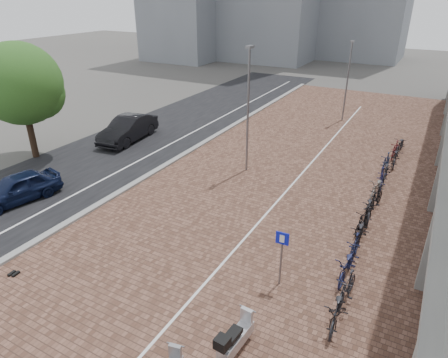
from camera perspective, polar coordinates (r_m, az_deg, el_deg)
ground at (r=14.96m, az=-11.43°, el=-13.33°), size 140.00×140.00×0.00m
plaza_brick at (r=23.36m, az=11.46°, el=1.71°), size 14.50×42.00×0.04m
street_asphalt at (r=28.26m, az=-10.26°, el=6.06°), size 8.00×50.00×0.03m
curb at (r=26.08m, az=-3.50°, el=4.91°), size 0.35×42.00×0.14m
lane_line at (r=27.10m, az=-6.92°, el=5.47°), size 0.12×44.00×0.00m
parking_line at (r=23.30m, az=11.93°, el=1.67°), size 0.10×30.00×0.00m
car_navy at (r=21.39m, az=-27.75°, el=-1.18°), size 2.49×4.35×1.39m
car_dark at (r=27.60m, az=-13.67°, el=7.05°), size 2.28×5.13×1.64m
shoes at (r=16.45m, az=-28.12°, el=-12.05°), size 0.43×0.37×0.10m
scooter_front at (r=11.81m, az=1.72°, el=-21.83°), size 0.66×1.73×1.16m
parking_sign at (r=13.53m, az=8.31°, el=-10.24°), size 0.45×0.09×2.15m
lamp_near at (r=21.38m, az=3.46°, el=9.51°), size 0.12×0.12×6.72m
lamp_far at (r=32.07m, az=17.33°, el=13.13°), size 0.12×0.12×5.90m
street_tree at (r=25.78m, az=-26.89°, el=11.88°), size 4.68×4.68×6.81m
bike_row at (r=19.75m, az=21.08°, el=-2.56°), size 1.22×18.12×1.05m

